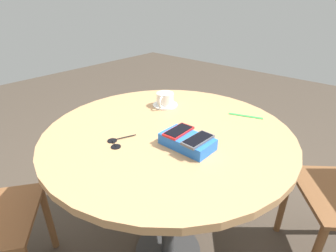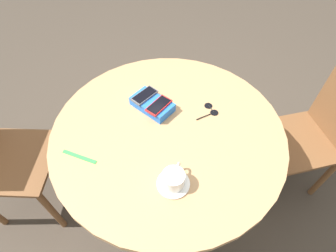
{
  "view_description": "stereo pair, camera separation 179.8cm",
  "coord_description": "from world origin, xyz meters",
  "px_view_note": "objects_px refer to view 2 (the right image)",
  "views": [
    {
      "loc": [
        -0.66,
        0.75,
        1.31
      ],
      "look_at": [
        0.0,
        0.0,
        0.8
      ],
      "focal_mm": 28.0,
      "sensor_mm": 36.0,
      "label": 1
    },
    {
      "loc": [
        0.48,
        -0.57,
        1.71
      ],
      "look_at": [
        0.0,
        0.0,
        0.8
      ],
      "focal_mm": 28.0,
      "sensor_mm": 36.0,
      "label": 2
    }
  ],
  "objects_px": {
    "round_table": "(168,141)",
    "lanyard_strap": "(79,157)",
    "phone_gray": "(145,95)",
    "phone_red": "(159,105)",
    "coffee_cup": "(174,178)",
    "chair_near_window": "(3,159)",
    "sunglasses": "(210,110)",
    "phone_box": "(152,104)",
    "saucer": "(173,183)",
    "chair_far_side": "(310,136)"
  },
  "relations": [
    {
      "from": "phone_box",
      "to": "phone_gray",
      "type": "height_order",
      "value": "phone_gray"
    },
    {
      "from": "phone_gray",
      "to": "phone_red",
      "type": "distance_m",
      "value": 0.1
    },
    {
      "from": "round_table",
      "to": "chair_far_side",
      "type": "distance_m",
      "value": 0.9
    },
    {
      "from": "round_table",
      "to": "sunglasses",
      "type": "relative_size",
      "value": 8.03
    },
    {
      "from": "phone_red",
      "to": "chair_near_window",
      "type": "height_order",
      "value": "chair_near_window"
    },
    {
      "from": "round_table",
      "to": "saucer",
      "type": "relative_size",
      "value": 8.18
    },
    {
      "from": "saucer",
      "to": "chair_far_side",
      "type": "bearing_deg",
      "value": 70.05
    },
    {
      "from": "phone_box",
      "to": "coffee_cup",
      "type": "xyz_separation_m",
      "value": [
        0.34,
        -0.25,
        0.02
      ]
    },
    {
      "from": "round_table",
      "to": "chair_far_side",
      "type": "relative_size",
      "value": 1.18
    },
    {
      "from": "phone_gray",
      "to": "phone_box",
      "type": "bearing_deg",
      "value": -2.1
    },
    {
      "from": "phone_red",
      "to": "lanyard_strap",
      "type": "relative_size",
      "value": 0.81
    },
    {
      "from": "phone_red",
      "to": "saucer",
      "type": "height_order",
      "value": "phone_red"
    },
    {
      "from": "round_table",
      "to": "chair_near_window",
      "type": "height_order",
      "value": "chair_near_window"
    },
    {
      "from": "saucer",
      "to": "sunglasses",
      "type": "bearing_deg",
      "value": 104.82
    },
    {
      "from": "saucer",
      "to": "lanyard_strap",
      "type": "height_order",
      "value": "saucer"
    },
    {
      "from": "round_table",
      "to": "phone_box",
      "type": "distance_m",
      "value": 0.2
    },
    {
      "from": "saucer",
      "to": "chair_near_window",
      "type": "bearing_deg",
      "value": -158.17
    },
    {
      "from": "phone_box",
      "to": "phone_red",
      "type": "height_order",
      "value": "phone_red"
    },
    {
      "from": "round_table",
      "to": "phone_gray",
      "type": "xyz_separation_m",
      "value": [
        -0.19,
        0.05,
        0.15
      ]
    },
    {
      "from": "round_table",
      "to": "chair_near_window",
      "type": "relative_size",
      "value": 1.22
    },
    {
      "from": "saucer",
      "to": "phone_box",
      "type": "bearing_deg",
      "value": 143.39
    },
    {
      "from": "phone_gray",
      "to": "sunglasses",
      "type": "height_order",
      "value": "phone_gray"
    },
    {
      "from": "phone_gray",
      "to": "saucer",
      "type": "xyz_separation_m",
      "value": [
        0.39,
        -0.25,
        -0.05
      ]
    },
    {
      "from": "phone_red",
      "to": "lanyard_strap",
      "type": "bearing_deg",
      "value": -102.45
    },
    {
      "from": "round_table",
      "to": "lanyard_strap",
      "type": "xyz_separation_m",
      "value": [
        -0.19,
        -0.36,
        0.1
      ]
    },
    {
      "from": "chair_far_side",
      "to": "round_table",
      "type": "bearing_deg",
      "value": -126.53
    },
    {
      "from": "round_table",
      "to": "phone_box",
      "type": "height_order",
      "value": "phone_box"
    },
    {
      "from": "phone_red",
      "to": "chair_near_window",
      "type": "distance_m",
      "value": 0.95
    },
    {
      "from": "phone_box",
      "to": "chair_far_side",
      "type": "height_order",
      "value": "chair_far_side"
    },
    {
      "from": "phone_box",
      "to": "lanyard_strap",
      "type": "distance_m",
      "value": 0.41
    },
    {
      "from": "sunglasses",
      "to": "chair_far_side",
      "type": "relative_size",
      "value": 0.15
    },
    {
      "from": "phone_box",
      "to": "chair_near_window",
      "type": "bearing_deg",
      "value": -133.25
    },
    {
      "from": "sunglasses",
      "to": "chair_far_side",
      "type": "bearing_deg",
      "value": 47.79
    },
    {
      "from": "phone_red",
      "to": "chair_near_window",
      "type": "xyz_separation_m",
      "value": [
        -0.63,
        -0.62,
        -0.36
      ]
    },
    {
      "from": "phone_gray",
      "to": "sunglasses",
      "type": "relative_size",
      "value": 1.0
    },
    {
      "from": "phone_red",
      "to": "lanyard_strap",
      "type": "xyz_separation_m",
      "value": [
        -0.09,
        -0.4,
        -0.05
      ]
    },
    {
      "from": "phone_box",
      "to": "lanyard_strap",
      "type": "relative_size",
      "value": 1.26
    },
    {
      "from": "phone_box",
      "to": "chair_far_side",
      "type": "xyz_separation_m",
      "value": [
        0.67,
        0.65,
        -0.34
      ]
    },
    {
      "from": "phone_gray",
      "to": "phone_red",
      "type": "xyz_separation_m",
      "value": [
        0.1,
        -0.01,
        -0.0
      ]
    },
    {
      "from": "round_table",
      "to": "coffee_cup",
      "type": "xyz_separation_m",
      "value": [
        0.19,
        -0.2,
        0.14
      ]
    },
    {
      "from": "chair_near_window",
      "to": "phone_red",
      "type": "bearing_deg",
      "value": 44.36
    },
    {
      "from": "phone_box",
      "to": "phone_gray",
      "type": "distance_m",
      "value": 0.06
    },
    {
      "from": "lanyard_strap",
      "to": "sunglasses",
      "type": "height_order",
      "value": "sunglasses"
    },
    {
      "from": "saucer",
      "to": "coffee_cup",
      "type": "relative_size",
      "value": 1.11
    },
    {
      "from": "phone_red",
      "to": "sunglasses",
      "type": "height_order",
      "value": "phone_red"
    },
    {
      "from": "round_table",
      "to": "lanyard_strap",
      "type": "bearing_deg",
      "value": -117.78
    },
    {
      "from": "coffee_cup",
      "to": "chair_near_window",
      "type": "distance_m",
      "value": 1.05
    },
    {
      "from": "round_table",
      "to": "chair_far_side",
      "type": "bearing_deg",
      "value": 53.47
    },
    {
      "from": "phone_red",
      "to": "saucer",
      "type": "relative_size",
      "value": 0.99
    },
    {
      "from": "phone_box",
      "to": "coffee_cup",
      "type": "relative_size",
      "value": 1.73
    }
  ]
}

